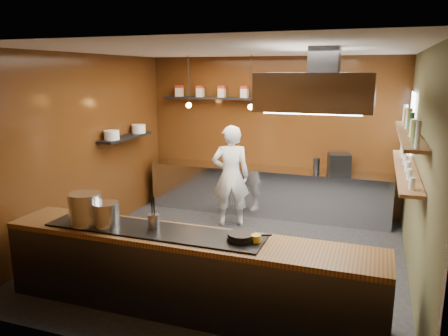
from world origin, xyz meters
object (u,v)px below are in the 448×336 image
at_px(extractor_hood, 323,89).
at_px(chef, 231,176).
at_px(stockpot_small, 106,215).
at_px(espresso_machine, 339,164).
at_px(stockpot_large, 86,209).

xyz_separation_m(extractor_hood, chef, (-1.74, 1.72, -1.60)).
bearing_deg(chef, stockpot_small, 58.22).
bearing_deg(espresso_machine, stockpot_small, -134.41).
height_order(extractor_hood, espresso_machine, extractor_hood).
relative_size(extractor_hood, stockpot_small, 6.54).
height_order(espresso_machine, chef, chef).
relative_size(stockpot_small, chef, 0.17).
xyz_separation_m(stockpot_large, espresso_machine, (2.58, 3.82, -0.04)).
height_order(stockpot_large, espresso_machine, stockpot_large).
height_order(stockpot_small, espresso_machine, espresso_machine).
bearing_deg(espresso_machine, stockpot_large, -137.36).
height_order(extractor_hood, chef, extractor_hood).
height_order(extractor_hood, stockpot_large, extractor_hood).
height_order(stockpot_small, chef, chef).
bearing_deg(stockpot_small, espresso_machine, 58.97).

